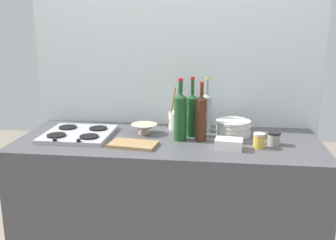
{
  "coord_description": "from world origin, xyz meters",
  "views": [
    {
      "loc": [
        0.28,
        -2.18,
        1.59
      ],
      "look_at": [
        0.0,
        0.0,
        1.02
      ],
      "focal_mm": 41.23,
      "sensor_mm": 36.0,
      "label": 1
    }
  ],
  "objects_px": {
    "wine_bottle_mid_right": "(201,117)",
    "condiment_jar_front": "(259,141)",
    "stovetop_hob": "(78,134)",
    "plate_stack": "(233,128)",
    "condiment_jar_rear": "(274,138)",
    "wine_bottle_leftmost": "(192,114)",
    "cutting_board": "(133,144)",
    "utensil_crock": "(176,120)",
    "wine_bottle_mid_left": "(180,116)",
    "butter_dish": "(229,144)",
    "wine_bottle_rightmost": "(206,112)",
    "mixing_bowl": "(144,128)"
  },
  "relations": [
    {
      "from": "wine_bottle_rightmost",
      "to": "condiment_jar_rear",
      "type": "distance_m",
      "value": 0.46
    },
    {
      "from": "utensil_crock",
      "to": "condiment_jar_front",
      "type": "xyz_separation_m",
      "value": [
        0.5,
        -0.33,
        -0.02
      ]
    },
    {
      "from": "stovetop_hob",
      "to": "condiment_jar_front",
      "type": "distance_m",
      "value": 1.08
    },
    {
      "from": "wine_bottle_mid_left",
      "to": "condiment_jar_front",
      "type": "distance_m",
      "value": 0.47
    },
    {
      "from": "wine_bottle_mid_left",
      "to": "condiment_jar_rear",
      "type": "height_order",
      "value": "wine_bottle_mid_left"
    },
    {
      "from": "plate_stack",
      "to": "wine_bottle_rightmost",
      "type": "height_order",
      "value": "wine_bottle_rightmost"
    },
    {
      "from": "stovetop_hob",
      "to": "condiment_jar_front",
      "type": "height_order",
      "value": "condiment_jar_front"
    },
    {
      "from": "plate_stack",
      "to": "wine_bottle_mid_left",
      "type": "distance_m",
      "value": 0.36
    },
    {
      "from": "butter_dish",
      "to": "condiment_jar_rear",
      "type": "relative_size",
      "value": 1.97
    },
    {
      "from": "wine_bottle_rightmost",
      "to": "utensil_crock",
      "type": "distance_m",
      "value": 0.21
    },
    {
      "from": "mixing_bowl",
      "to": "condiment_jar_rear",
      "type": "relative_size",
      "value": 2.19
    },
    {
      "from": "utensil_crock",
      "to": "condiment_jar_front",
      "type": "height_order",
      "value": "utensil_crock"
    },
    {
      "from": "mixing_bowl",
      "to": "utensil_crock",
      "type": "height_order",
      "value": "utensil_crock"
    },
    {
      "from": "plate_stack",
      "to": "condiment_jar_rear",
      "type": "height_order",
      "value": "plate_stack"
    },
    {
      "from": "butter_dish",
      "to": "condiment_jar_rear",
      "type": "xyz_separation_m",
      "value": [
        0.26,
        0.11,
        0.01
      ]
    },
    {
      "from": "butter_dish",
      "to": "plate_stack",
      "type": "bearing_deg",
      "value": 83.03
    },
    {
      "from": "stovetop_hob",
      "to": "mixing_bowl",
      "type": "xyz_separation_m",
      "value": [
        0.39,
        0.11,
        0.02
      ]
    },
    {
      "from": "wine_bottle_mid_right",
      "to": "utensil_crock",
      "type": "height_order",
      "value": "wine_bottle_mid_right"
    },
    {
      "from": "mixing_bowl",
      "to": "wine_bottle_leftmost",
      "type": "bearing_deg",
      "value": -1.61
    },
    {
      "from": "condiment_jar_front",
      "to": "mixing_bowl",
      "type": "bearing_deg",
      "value": 164.27
    },
    {
      "from": "stovetop_hob",
      "to": "condiment_jar_front",
      "type": "xyz_separation_m",
      "value": [
        1.08,
        -0.09,
        0.03
      ]
    },
    {
      "from": "butter_dish",
      "to": "wine_bottle_mid_right",
      "type": "bearing_deg",
      "value": 138.44
    },
    {
      "from": "condiment_jar_rear",
      "to": "cutting_board",
      "type": "distance_m",
      "value": 0.8
    },
    {
      "from": "wine_bottle_mid_right",
      "to": "condiment_jar_front",
      "type": "xyz_separation_m",
      "value": [
        0.33,
        -0.1,
        -0.1
      ]
    },
    {
      "from": "wine_bottle_mid_left",
      "to": "wine_bottle_rightmost",
      "type": "xyz_separation_m",
      "value": [
        0.15,
        0.2,
        -0.02
      ]
    },
    {
      "from": "butter_dish",
      "to": "cutting_board",
      "type": "bearing_deg",
      "value": -178.93
    },
    {
      "from": "mixing_bowl",
      "to": "butter_dish",
      "type": "relative_size",
      "value": 1.11
    },
    {
      "from": "mixing_bowl",
      "to": "condiment_jar_front",
      "type": "xyz_separation_m",
      "value": [
        0.69,
        -0.19,
        0.01
      ]
    },
    {
      "from": "butter_dish",
      "to": "condiment_jar_front",
      "type": "distance_m",
      "value": 0.17
    },
    {
      "from": "condiment_jar_rear",
      "to": "butter_dish",
      "type": "bearing_deg",
      "value": -156.46
    },
    {
      "from": "wine_bottle_leftmost",
      "to": "wine_bottle_rightmost",
      "type": "relative_size",
      "value": 1.06
    },
    {
      "from": "wine_bottle_rightmost",
      "to": "condiment_jar_front",
      "type": "distance_m",
      "value": 0.43
    },
    {
      "from": "cutting_board",
      "to": "butter_dish",
      "type": "bearing_deg",
      "value": 1.07
    },
    {
      "from": "wine_bottle_leftmost",
      "to": "wine_bottle_mid_right",
      "type": "distance_m",
      "value": 0.11
    },
    {
      "from": "wine_bottle_leftmost",
      "to": "utensil_crock",
      "type": "bearing_deg",
      "value": 128.45
    },
    {
      "from": "wine_bottle_leftmost",
      "to": "cutting_board",
      "type": "bearing_deg",
      "value": -142.79
    },
    {
      "from": "plate_stack",
      "to": "wine_bottle_leftmost",
      "type": "relative_size",
      "value": 0.59
    },
    {
      "from": "condiment_jar_rear",
      "to": "wine_bottle_leftmost",
      "type": "bearing_deg",
      "value": 166.07
    },
    {
      "from": "wine_bottle_mid_right",
      "to": "wine_bottle_rightmost",
      "type": "distance_m",
      "value": 0.2
    },
    {
      "from": "wine_bottle_leftmost",
      "to": "cutting_board",
      "type": "xyz_separation_m",
      "value": [
        -0.32,
        -0.24,
        -0.13
      ]
    },
    {
      "from": "wine_bottle_mid_right",
      "to": "condiment_jar_front",
      "type": "bearing_deg",
      "value": -16.6
    },
    {
      "from": "stovetop_hob",
      "to": "wine_bottle_leftmost",
      "type": "bearing_deg",
      "value": 8.1
    },
    {
      "from": "wine_bottle_rightmost",
      "to": "utensil_crock",
      "type": "bearing_deg",
      "value": 171.2
    },
    {
      "from": "wine_bottle_mid_left",
      "to": "mixing_bowl",
      "type": "distance_m",
      "value": 0.28
    },
    {
      "from": "wine_bottle_mid_right",
      "to": "utensil_crock",
      "type": "relative_size",
      "value": 1.24
    },
    {
      "from": "condiment_jar_front",
      "to": "wine_bottle_mid_right",
      "type": "bearing_deg",
      "value": 163.4
    },
    {
      "from": "mixing_bowl",
      "to": "condiment_jar_rear",
      "type": "bearing_deg",
      "value": -9.26
    },
    {
      "from": "condiment_jar_front",
      "to": "cutting_board",
      "type": "relative_size",
      "value": 0.32
    },
    {
      "from": "plate_stack",
      "to": "mixing_bowl",
      "type": "distance_m",
      "value": 0.56
    },
    {
      "from": "wine_bottle_mid_left",
      "to": "utensil_crock",
      "type": "xyz_separation_m",
      "value": [
        -0.05,
        0.23,
        -0.09
      ]
    }
  ]
}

